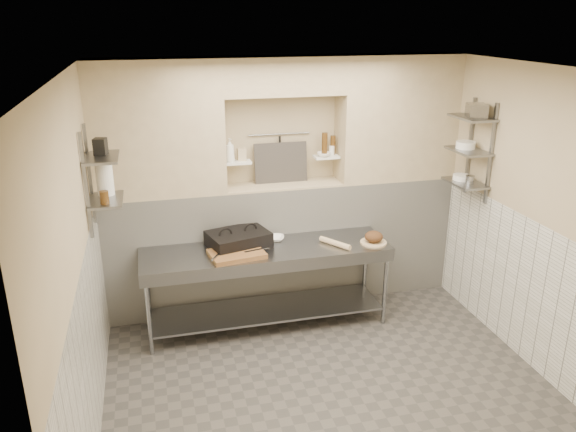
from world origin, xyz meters
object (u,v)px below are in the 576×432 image
object	(u,v)px
bottle_soap	(230,150)
jug_left	(105,179)
prep_table	(267,271)
panini_press	(238,239)
cutting_board	(237,254)
mixing_bowl	(275,238)
rolling_pin	(335,243)
bread_loaf	(374,237)
bowl_alcove	(324,154)

from	to	relation	value
bottle_soap	jug_left	xyz separation A→B (m)	(-1.25, -0.55, -0.07)
prep_table	panini_press	world-z (taller)	panini_press
cutting_board	mixing_bowl	distance (m)	0.56
mixing_bowl	rolling_pin	size ratio (longest dim) A/B	0.50
mixing_bowl	jug_left	size ratio (longest dim) A/B	0.63
bread_loaf	bottle_soap	world-z (taller)	bottle_soap
bowl_alcove	prep_table	bearing A→B (deg)	-145.01
cutting_board	bottle_soap	size ratio (longest dim) A/B	2.09
prep_table	bottle_soap	world-z (taller)	bottle_soap
mixing_bowl	panini_press	bearing A→B (deg)	-169.57
panini_press	cutting_board	bearing A→B (deg)	-119.23
mixing_bowl	bottle_soap	size ratio (longest dim) A/B	0.76
mixing_bowl	jug_left	xyz separation A→B (m)	(-1.66, -0.21, 0.84)
panini_press	bread_loaf	bearing A→B (deg)	-25.38
prep_table	bowl_alcove	bearing A→B (deg)	34.99
prep_table	mixing_bowl	distance (m)	0.38
mixing_bowl	cutting_board	bearing A→B (deg)	-146.51
prep_table	jug_left	world-z (taller)	jug_left
prep_table	bread_loaf	xyz separation A→B (m)	(1.14, -0.12, 0.33)
bowl_alcove	cutting_board	bearing A→B (deg)	-149.66
panini_press	mixing_bowl	bearing A→B (deg)	-4.77
panini_press	bowl_alcove	bearing A→B (deg)	6.31
cutting_board	panini_press	bearing A→B (deg)	75.97
prep_table	jug_left	distance (m)	1.89
prep_table	rolling_pin	size ratio (longest dim) A/B	6.69
cutting_board	bottle_soap	xyz separation A→B (m)	(0.06, 0.66, 0.92)
bowl_alcove	rolling_pin	bearing A→B (deg)	-95.13
cutting_board	rolling_pin	world-z (taller)	rolling_pin
prep_table	panini_press	distance (m)	0.46
cutting_board	jug_left	distance (m)	1.46
bowl_alcove	jug_left	size ratio (longest dim) A/B	0.49
bowl_alcove	bottle_soap	bearing A→B (deg)	179.47
mixing_bowl	jug_left	world-z (taller)	jug_left
mixing_bowl	bread_loaf	distance (m)	1.06
bowl_alcove	mixing_bowl	bearing A→B (deg)	-152.12
panini_press	bowl_alcove	world-z (taller)	bowl_alcove
panini_press	bread_loaf	world-z (taller)	panini_press
mixing_bowl	bottle_soap	xyz separation A→B (m)	(-0.41, 0.35, 0.92)
panini_press	jug_left	world-z (taller)	jug_left
panini_press	mixing_bowl	size ratio (longest dim) A/B	3.57
panini_press	cutting_board	size ratio (longest dim) A/B	1.31
panini_press	rolling_pin	xyz separation A→B (m)	(0.99, -0.22, -0.05)
cutting_board	bowl_alcove	size ratio (longest dim) A/B	3.57
rolling_pin	bowl_alcove	size ratio (longest dim) A/B	2.59
prep_table	panini_press	bearing A→B (deg)	154.54
cutting_board	prep_table	bearing A→B (deg)	17.57
mixing_bowl	bread_loaf	bearing A→B (deg)	-18.18
cutting_board	bottle_soap	bearing A→B (deg)	84.58
mixing_bowl	bowl_alcove	size ratio (longest dim) A/B	1.30
mixing_bowl	rolling_pin	distance (m)	0.65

